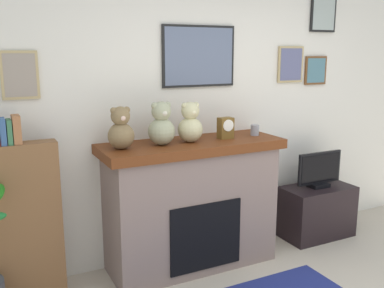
# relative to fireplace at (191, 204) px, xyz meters

# --- Properties ---
(back_wall) EXTENTS (5.20, 0.15, 2.60)m
(back_wall) POSITION_rel_fireplace_xyz_m (0.34, 0.33, 0.74)
(back_wall) COLOR silver
(back_wall) RESTS_ON ground_plane
(fireplace) EXTENTS (1.56, 0.59, 1.12)m
(fireplace) POSITION_rel_fireplace_xyz_m (0.00, 0.00, 0.00)
(fireplace) COLOR #7E6962
(fireplace) RESTS_ON ground_plane
(bookshelf) EXTENTS (0.47, 0.16, 1.42)m
(bookshelf) POSITION_rel_fireplace_xyz_m (-1.33, 0.07, 0.07)
(bookshelf) COLOR brown
(bookshelf) RESTS_ON ground_plane
(tv_stand) EXTENTS (0.73, 0.40, 0.52)m
(tv_stand) POSITION_rel_fireplace_xyz_m (1.42, -0.03, -0.30)
(tv_stand) COLOR black
(tv_stand) RESTS_ON ground_plane
(television) EXTENTS (0.52, 0.14, 0.36)m
(television) POSITION_rel_fireplace_xyz_m (1.42, -0.03, 0.13)
(television) COLOR black
(television) RESTS_ON tv_stand
(candle_jar) EXTENTS (0.08, 0.08, 0.10)m
(candle_jar) POSITION_rel_fireplace_xyz_m (0.63, -0.02, 0.60)
(candle_jar) COLOR gray
(candle_jar) RESTS_ON fireplace
(mantel_clock) EXTENTS (0.13, 0.09, 0.18)m
(mantel_clock) POSITION_rel_fireplace_xyz_m (0.32, -0.02, 0.65)
(mantel_clock) COLOR brown
(mantel_clock) RESTS_ON fireplace
(teddy_bear_tan) EXTENTS (0.21, 0.21, 0.33)m
(teddy_bear_tan) POSITION_rel_fireplace_xyz_m (-0.62, -0.02, 0.70)
(teddy_bear_tan) COLOR olive
(teddy_bear_tan) RESTS_ON fireplace
(teddy_bear_brown) EXTENTS (0.22, 0.22, 0.35)m
(teddy_bear_brown) POSITION_rel_fireplace_xyz_m (-0.28, -0.02, 0.71)
(teddy_bear_brown) COLOR #9E9F7D
(teddy_bear_brown) RESTS_ON fireplace
(teddy_bear_cream) EXTENTS (0.21, 0.21, 0.34)m
(teddy_bear_cream) POSITION_rel_fireplace_xyz_m (-0.02, -0.02, 0.71)
(teddy_bear_cream) COLOR #C6BE8E
(teddy_bear_cream) RESTS_ON fireplace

